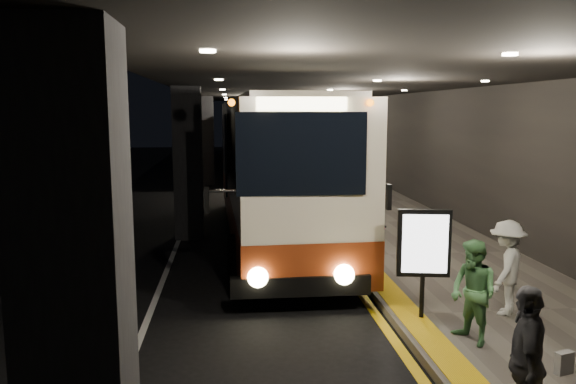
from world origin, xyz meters
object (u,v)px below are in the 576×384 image
passenger_waiting_green (473,292)px  passenger_boarding (375,233)px  coach_main (274,174)px  coach_second (251,145)px  bag_polka (564,363)px  info_sign (424,245)px  passenger_waiting_white (506,268)px  stanchion_post (382,250)px  passenger_waiting_grey (526,362)px  coach_third (245,137)px

passenger_waiting_green → passenger_boarding: bearing=168.0°
coach_main → passenger_waiting_green: coach_main is taller
coach_second → coach_main: bearing=-90.4°
bag_polka → info_sign: bearing=119.0°
coach_main → passenger_boarding: 4.65m
passenger_waiting_white → passenger_boarding: bearing=-108.2°
passenger_boarding → info_sign: 2.75m
coach_second → stanchion_post: bearing=-84.6°
coach_second → passenger_waiting_white: coach_second is taller
coach_second → passenger_boarding: coach_second is taller
coach_second → stanchion_post: 20.52m
passenger_boarding → passenger_waiting_white: (1.67, -2.67, -0.08)m
coach_second → passenger_boarding: (2.00, -20.41, -0.70)m
passenger_waiting_grey → info_sign: size_ratio=0.91×
bag_polka → info_sign: (-1.24, 2.23, 1.14)m
passenger_waiting_white → passenger_waiting_grey: passenger_waiting_grey is taller
coach_main → stanchion_post: size_ratio=12.27×
coach_third → bag_polka: coach_third is taller
stanchion_post → passenger_waiting_green: bearing=-84.4°
passenger_waiting_green → stanchion_post: (-0.38, 3.86, -0.29)m
passenger_boarding → info_sign: size_ratio=0.96×
coach_third → passenger_boarding: bearing=-82.8°
passenger_waiting_white → bag_polka: bearing=32.6°
passenger_waiting_white → coach_main: bearing=-112.6°
passenger_waiting_white → passenger_waiting_green: bearing=-4.2°
coach_third → passenger_waiting_grey: 35.98m
passenger_waiting_grey → stanchion_post: (0.14, 6.36, -0.35)m
coach_second → bag_polka: 25.63m
coach_main → coach_second: 16.25m
coach_main → coach_third: coach_main is taller
stanchion_post → passenger_waiting_grey: bearing=-91.2°
passenger_waiting_green → bag_polka: bearing=16.0°
coach_main → bag_polka: bearing=-72.4°
coach_main → passenger_waiting_grey: 10.70m
passenger_waiting_green → stanchion_post: passenger_waiting_green is taller
passenger_boarding → info_sign: (0.14, -2.72, 0.37)m
coach_second → coach_third: 9.18m
coach_second → passenger_waiting_green: size_ratio=7.22×
passenger_boarding → bag_polka: 5.20m
passenger_waiting_green → bag_polka: (0.82, -1.13, -0.65)m
info_sign → stanchion_post: (0.03, 2.76, -0.77)m
coach_main → info_sign: (2.03, -6.88, -0.46)m
coach_third → passenger_waiting_green: coach_third is taller
bag_polka → stanchion_post: stanchion_post is taller
stanchion_post → coach_third: bearing=94.4°
passenger_boarding → bag_polka: size_ratio=5.84×
coach_third → bag_polka: bearing=-81.1°
passenger_waiting_green → info_sign: (-0.42, 1.11, 0.48)m
stanchion_post → passenger_boarding: bearing=-167.0°
passenger_waiting_grey → info_sign: (0.10, 3.60, 0.43)m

